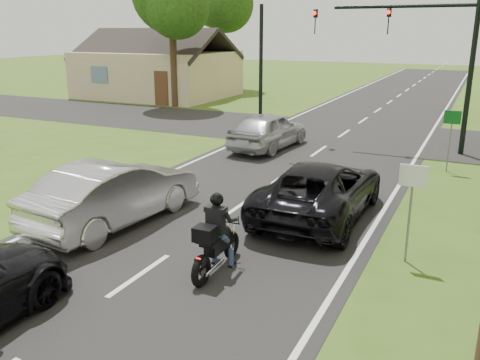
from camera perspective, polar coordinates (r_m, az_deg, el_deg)
name	(u,v)px	position (r m, az deg, el deg)	size (l,w,h in m)	color
ground	(140,275)	(10.56, -11.19, -10.47)	(140.00, 140.00, 0.00)	#365718
road	(303,162)	(18.97, 7.05, 1.98)	(8.00, 100.00, 0.01)	black
cross_road	(344,134)	(24.60, 11.61, 5.12)	(60.00, 7.00, 0.01)	black
motorcycle_rider	(216,242)	(10.24, -2.77, -6.92)	(0.56, 1.97, 1.69)	black
dark_suv	(320,189)	(13.39, 8.97, -1.04)	(2.41, 5.23, 1.45)	black
silver_sedan	(115,193)	(13.10, -13.87, -1.39)	(1.70, 4.86, 1.60)	silver
silver_suv	(268,130)	(20.92, 3.20, 5.61)	(1.80, 4.48, 1.53)	#ABADB3
traffic_signal	(422,46)	(21.58, 19.74, 14.02)	(6.38, 0.44, 6.00)	black
signal_pole_far	(261,63)	(27.77, 2.36, 12.95)	(0.20, 0.20, 6.00)	black
sign_white	(412,190)	(10.93, 18.75, -1.07)	(0.55, 0.07, 2.12)	slate
sign_green	(451,126)	(18.70, 22.65, 5.61)	(0.55, 0.07, 2.12)	slate
house	(158,72)	(38.37, -9.21, 11.92)	(10.20, 8.00, 4.84)	tan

